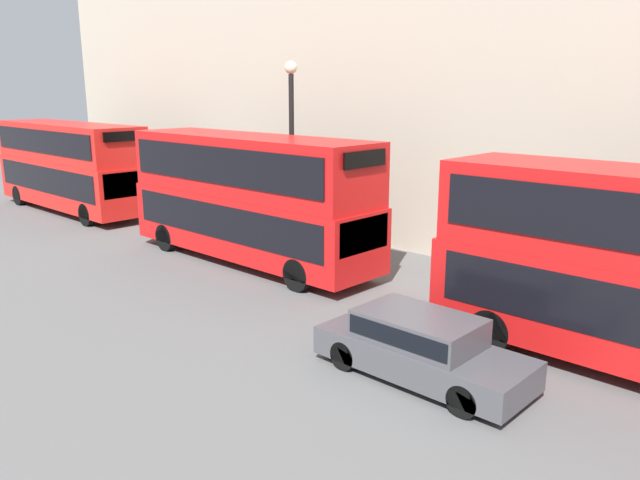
% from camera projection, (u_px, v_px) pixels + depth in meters
% --- Properties ---
extents(bus_second_in_queue, '(2.59, 10.11, 4.34)m').
position_uv_depth(bus_second_in_queue, '(249.00, 194.00, 21.08)').
color(bus_second_in_queue, red).
rests_on(bus_second_in_queue, ground).
extents(bus_third_in_queue, '(2.59, 10.45, 4.25)m').
position_uv_depth(bus_third_in_queue, '(70.00, 163.00, 29.90)').
color(bus_third_in_queue, red).
rests_on(bus_third_in_queue, ground).
extents(car_hatchback, '(1.77, 4.53, 1.38)m').
position_uv_depth(car_hatchback, '(421.00, 345.00, 12.85)').
color(car_hatchback, '#47474C').
rests_on(car_hatchback, ground).
extents(street_lamp, '(0.44, 0.44, 6.78)m').
position_uv_depth(street_lamp, '(292.00, 138.00, 21.96)').
color(street_lamp, black).
rests_on(street_lamp, ground).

